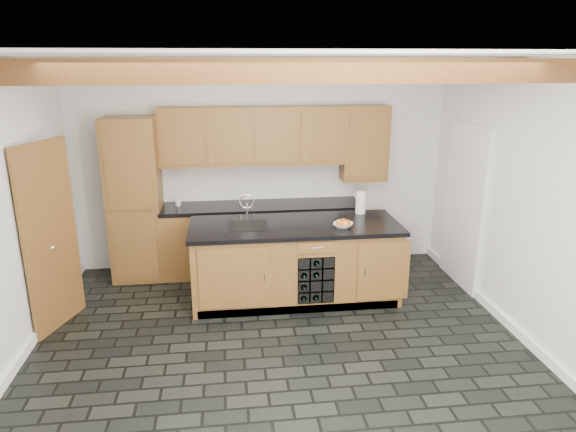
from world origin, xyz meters
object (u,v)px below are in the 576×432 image
kitchen_scale (341,220)px  fruit_bowl (343,225)px  island (295,261)px  paper_towel (361,203)px

kitchen_scale → fruit_bowl: size_ratio=0.81×
kitchen_scale → island: bearing=-164.3°
island → fruit_bowl: (0.52, -0.18, 0.49)m
kitchen_scale → fruit_bowl: 0.20m
kitchen_scale → fruit_bowl: bearing=-82.2°
island → paper_towel: 1.12m
fruit_bowl → paper_towel: 0.66m
island → paper_towel: size_ratio=9.17×
fruit_bowl → paper_towel: size_ratio=0.82×
island → kitchen_scale: bearing=1.3°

